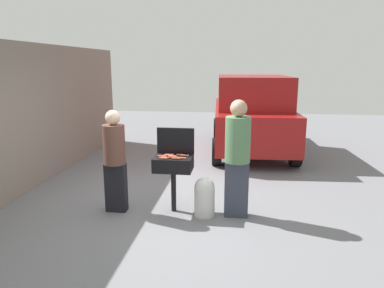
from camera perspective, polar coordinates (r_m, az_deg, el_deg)
ground_plane at (r=6.07m, az=-4.84°, el=-9.79°), size 24.00×24.00×0.00m
house_wall_side at (r=7.65m, az=-23.72°, el=4.38°), size 0.24×8.00×2.71m
bbq_grill at (r=5.61m, az=-3.00°, el=-3.46°), size 0.60×0.44×0.90m
grill_lid_open at (r=5.74m, az=-2.64°, el=0.52°), size 0.60×0.05×0.42m
hot_dog_0 at (r=5.54m, az=-3.08°, el=-2.03°), size 0.13×0.04×0.03m
hot_dog_1 at (r=5.66m, az=-3.60°, el=-1.72°), size 0.13×0.03×0.03m
hot_dog_2 at (r=5.43m, az=-2.57°, el=-2.33°), size 0.13×0.03×0.03m
hot_dog_3 at (r=5.49m, az=-4.26°, el=-2.18°), size 0.13×0.03×0.03m
hot_dog_4 at (r=5.45m, az=-1.62°, el=-2.27°), size 0.13×0.03×0.03m
hot_dog_5 at (r=5.59m, az=-4.89°, el=-1.91°), size 0.13×0.03×0.03m
hot_dog_6 at (r=5.55m, az=-4.75°, el=-2.02°), size 0.13×0.03×0.03m
hot_dog_7 at (r=5.59m, az=-1.17°, el=-1.87°), size 0.13×0.04×0.03m
hot_dog_8 at (r=5.62m, az=-3.86°, el=-1.82°), size 0.13×0.03×0.03m
hot_dog_9 at (r=5.46m, az=-4.66°, el=-2.27°), size 0.13×0.03×0.03m
hot_dog_10 at (r=5.57m, az=-3.15°, el=-1.94°), size 0.13×0.03×0.03m
hot_dog_11 at (r=5.64m, az=-1.80°, el=-1.74°), size 0.13×0.03×0.03m
hot_dog_12 at (r=5.49m, az=-2.85°, el=-2.17°), size 0.13×0.03×0.03m
propane_tank at (r=5.57m, az=2.01°, el=-8.30°), size 0.32×0.32×0.62m
person_left at (r=5.71m, az=-12.26°, el=-2.12°), size 0.34×0.34×1.63m
person_right at (r=5.41m, az=7.27°, el=-1.70°), size 0.38×0.38×1.81m
parked_minivan at (r=9.71m, az=9.45°, el=4.84°), size 2.24×4.50×2.02m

